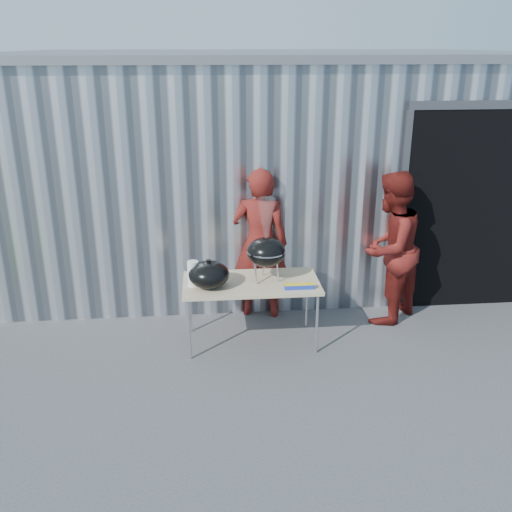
{
  "coord_description": "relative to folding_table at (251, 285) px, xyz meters",
  "views": [
    {
      "loc": [
        -0.34,
        -4.84,
        3.21
      ],
      "look_at": [
        0.21,
        0.93,
        1.05
      ],
      "focal_mm": 40.0,
      "sensor_mm": 36.0,
      "label": 1
    }
  ],
  "objects": [
    {
      "name": "building",
      "position": [
        0.76,
        3.66,
        0.83
      ],
      "size": [
        8.2,
        6.2,
        3.1
      ],
      "color": "silver",
      "rests_on": "ground"
    },
    {
      "name": "person_bystander",
      "position": [
        1.7,
        0.45,
        0.22
      ],
      "size": [
        1.14,
        1.13,
        1.85
      ],
      "primitive_type": "imported",
      "rotation": [
        0.0,
        0.0,
        3.88
      ],
      "color": "maroon",
      "rests_on": "ground"
    },
    {
      "name": "folding_table",
      "position": [
        0.0,
        0.0,
        0.0
      ],
      "size": [
        1.5,
        0.75,
        0.75
      ],
      "color": "tan",
      "rests_on": "ground"
    },
    {
      "name": "foil_box",
      "position": [
        0.5,
        -0.25,
        0.07
      ],
      "size": [
        0.32,
        0.05,
        0.06
      ],
      "color": "#1A33AE",
      "rests_on": "folding_table"
    },
    {
      "name": "kettle_grill",
      "position": [
        0.17,
        0.02,
        0.46
      ],
      "size": [
        0.43,
        0.43,
        0.93
      ],
      "color": "black",
      "rests_on": "folding_table"
    },
    {
      "name": "white_tub",
      "position": [
        -0.55,
        0.22,
        0.09
      ],
      "size": [
        0.2,
        0.15,
        0.1
      ],
      "primitive_type": "cube",
      "color": "white",
      "rests_on": "folding_table"
    },
    {
      "name": "person_cook",
      "position": [
        0.17,
        0.73,
        0.22
      ],
      "size": [
        0.75,
        0.57,
        1.87
      ],
      "primitive_type": "imported",
      "rotation": [
        0.0,
        0.0,
        2.95
      ],
      "color": "maroon",
      "rests_on": "ground"
    },
    {
      "name": "paper_towels",
      "position": [
        -0.63,
        -0.05,
        0.18
      ],
      "size": [
        0.12,
        0.12,
        0.28
      ],
      "primitive_type": "cylinder",
      "color": "white",
      "rests_on": "folding_table"
    },
    {
      "name": "ground",
      "position": [
        -0.15,
        -0.93,
        -0.71
      ],
      "size": [
        80.0,
        80.0,
        0.0
      ],
      "primitive_type": "plane",
      "color": "#434346"
    },
    {
      "name": "grill_lid",
      "position": [
        -0.46,
        -0.1,
        0.18
      ],
      "size": [
        0.44,
        0.44,
        0.32
      ],
      "color": "black",
      "rests_on": "folding_table"
    }
  ]
}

